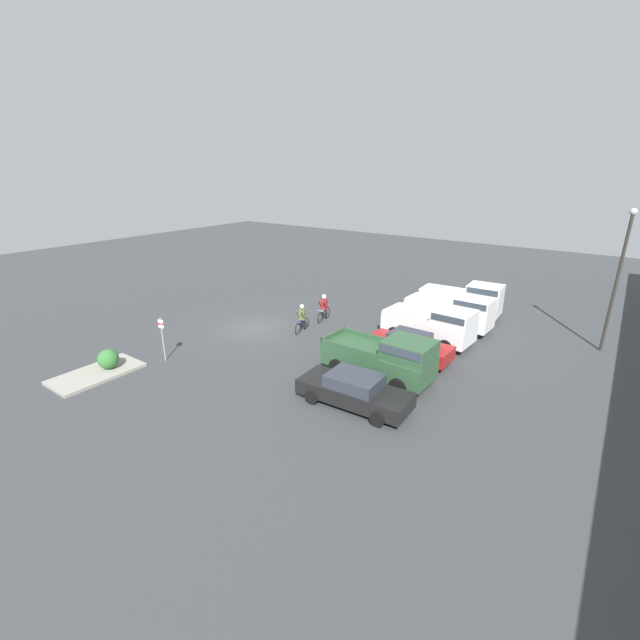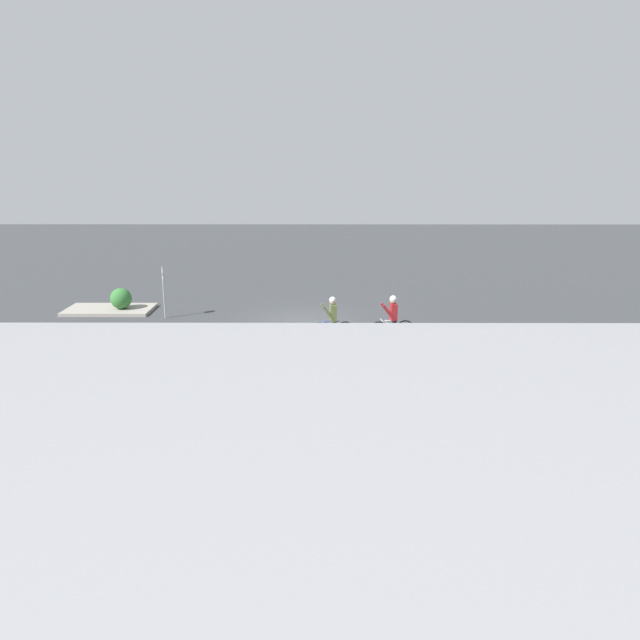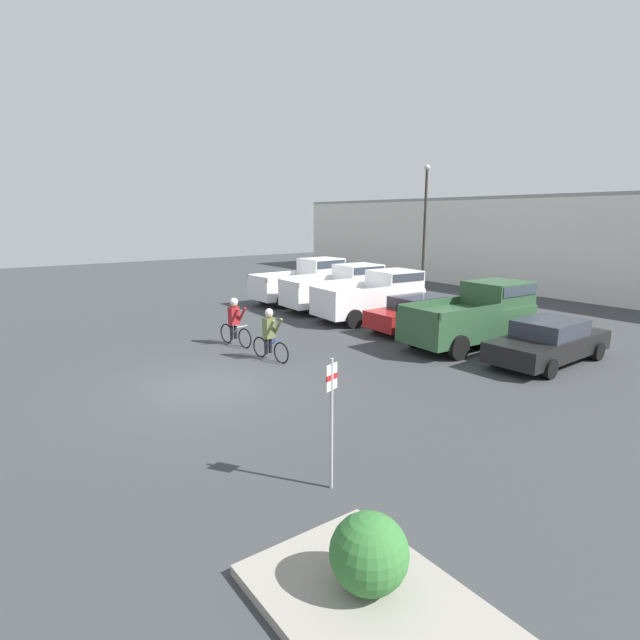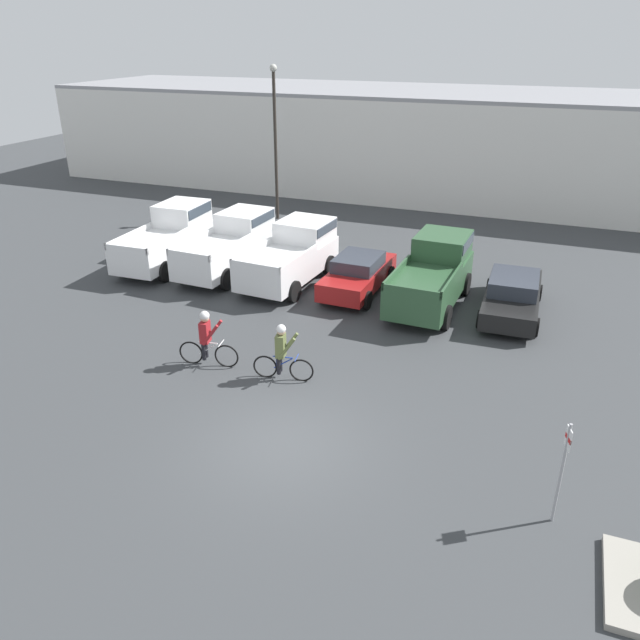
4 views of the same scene
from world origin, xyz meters
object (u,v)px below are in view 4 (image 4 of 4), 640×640
object	(u,v)px
pickup_truck_2	(293,253)
cyclist_1	(207,337)
pickup_truck_0	(170,235)
lamppost	(275,133)
sedan_0	(358,274)
sedan_1	(512,295)
fire_lane_sign	(563,464)
pickup_truck_1	(231,243)
cyclist_0	(282,351)
pickup_truck_3	(434,272)

from	to	relation	value
pickup_truck_2	cyclist_1	bearing A→B (deg)	-86.50
pickup_truck_0	lamppost	bearing A→B (deg)	80.52
sedan_0	sedan_1	world-z (taller)	sedan_0
pickup_truck_2	fire_lane_sign	xyz separation A→B (m)	(10.28, -10.35, 0.29)
pickup_truck_1	cyclist_0	size ratio (longest dim) A/B	2.99
pickup_truck_0	pickup_truck_2	xyz separation A→B (m)	(5.64, -0.00, -0.07)
pickup_truck_2	cyclist_1	distance (m)	7.28
pickup_truck_1	pickup_truck_2	distance (m)	2.81
pickup_truck_3	sedan_1	size ratio (longest dim) A/B	1.09
pickup_truck_3	sedan_1	distance (m)	2.82
pickup_truck_1	sedan_1	world-z (taller)	pickup_truck_1
sedan_0	lamppost	bearing A→B (deg)	131.39
sedan_0	cyclist_0	size ratio (longest dim) A/B	2.49
pickup_truck_0	pickup_truck_1	xyz separation A→B (m)	(2.83, 0.16, -0.04)
cyclist_0	lamppost	distance (m)	17.00
lamppost	fire_lane_sign	bearing A→B (deg)	-51.18
cyclist_0	cyclist_1	size ratio (longest dim) A/B	0.96
pickup_truck_0	sedan_0	distance (m)	8.43
sedan_1	cyclist_0	world-z (taller)	cyclist_0
pickup_truck_0	sedan_1	distance (m)	14.02
pickup_truck_1	sedan_0	bearing A→B (deg)	-4.23
lamppost	pickup_truck_3	bearing A→B (deg)	-38.81
pickup_truck_1	lamppost	world-z (taller)	lamppost
pickup_truck_2	pickup_truck_3	distance (m)	5.59
pickup_truck_1	lamppost	bearing A→B (deg)	101.29
pickup_truck_2	fire_lane_sign	distance (m)	14.59
pickup_truck_2	pickup_truck_3	size ratio (longest dim) A/B	0.96
pickup_truck_0	fire_lane_sign	size ratio (longest dim) A/B	2.22
cyclist_1	fire_lane_sign	bearing A→B (deg)	-17.45
pickup_truck_3	cyclist_0	bearing A→B (deg)	-111.41
sedan_1	cyclist_1	xyz separation A→B (m)	(-7.93, -7.09, 0.21)
pickup_truck_2	cyclist_1	size ratio (longest dim) A/B	2.79
sedan_0	cyclist_1	size ratio (longest dim) A/B	2.39
sedan_0	pickup_truck_3	distance (m)	2.85
sedan_0	sedan_1	distance (m)	5.60
pickup_truck_0	pickup_truck_1	size ratio (longest dim) A/B	0.99
cyclist_0	pickup_truck_0	bearing A→B (deg)	139.64
pickup_truck_1	pickup_truck_3	bearing A→B (deg)	-2.22
pickup_truck_3	fire_lane_sign	size ratio (longest dim) A/B	2.25
pickup_truck_0	pickup_truck_3	distance (m)	11.23
pickup_truck_3	cyclist_0	world-z (taller)	pickup_truck_3
cyclist_0	cyclist_1	distance (m)	2.39
pickup_truck_0	pickup_truck_2	distance (m)	5.64
sedan_1	pickup_truck_0	bearing A→B (deg)	179.30
cyclist_1	lamppost	world-z (taller)	lamppost
pickup_truck_0	sedan_1	world-z (taller)	pickup_truck_0
sedan_0	pickup_truck_0	bearing A→B (deg)	178.24
pickup_truck_2	fire_lane_sign	bearing A→B (deg)	-45.21
pickup_truck_1	cyclist_0	distance (m)	9.27
sedan_0	cyclist_1	xyz separation A→B (m)	(-2.33, -7.01, 0.18)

